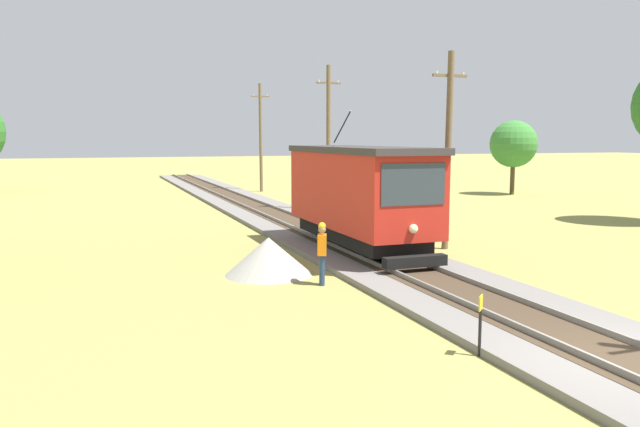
# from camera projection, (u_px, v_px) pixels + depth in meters

# --- Properties ---
(ground_plane) EXTENTS (260.00, 260.00, 0.00)m
(ground_plane) POSITION_uv_depth(u_px,v_px,m) (633.00, 372.00, 11.17)
(ground_plane) COLOR olive
(track_ballast) EXTENTS (4.20, 120.00, 0.18)m
(track_ballast) POSITION_uv_depth(u_px,v_px,m) (633.00, 367.00, 11.16)
(track_ballast) COLOR slate
(track_ballast) RESTS_ON ground
(sleeper_bed) EXTENTS (2.04, 120.00, 0.01)m
(sleeper_bed) POSITION_uv_depth(u_px,v_px,m) (634.00, 362.00, 11.15)
(sleeper_bed) COLOR #423323
(sleeper_bed) RESTS_ON track_ballast
(rail_left) EXTENTS (0.07, 120.00, 0.14)m
(rail_left) POSITION_uv_depth(u_px,v_px,m) (602.00, 363.00, 10.90)
(rail_left) COLOR gray
(rail_left) RESTS_ON track_ballast
(red_tram) EXTENTS (2.60, 8.54, 4.79)m
(red_tram) POSITION_uv_depth(u_px,v_px,m) (359.00, 193.00, 22.30)
(red_tram) COLOR red
(red_tram) RESTS_ON rail_right
(utility_pole_near_tram) EXTENTS (1.40, 0.39, 7.23)m
(utility_pole_near_tram) POSITION_uv_depth(u_px,v_px,m) (448.00, 149.00, 23.04)
(utility_pole_near_tram) COLOR brown
(utility_pole_near_tram) RESTS_ON ground
(utility_pole_mid) EXTENTS (1.40, 0.24, 8.04)m
(utility_pole_mid) POSITION_uv_depth(u_px,v_px,m) (328.00, 138.00, 34.52)
(utility_pole_mid) COLOR brown
(utility_pole_mid) RESTS_ON ground
(utility_pole_far) EXTENTS (1.40, 0.36, 8.22)m
(utility_pole_far) POSITION_uv_depth(u_px,v_px,m) (261.00, 137.00, 48.15)
(utility_pole_far) COLOR brown
(utility_pole_far) RESTS_ON ground
(trackside_signal_marker) EXTENTS (0.21, 0.21, 1.18)m
(trackside_signal_marker) POSITION_uv_depth(u_px,v_px,m) (480.00, 322.00, 11.90)
(trackside_signal_marker) COLOR black
(trackside_signal_marker) RESTS_ON ground
(gravel_pile) EXTENTS (2.65, 2.65, 1.15)m
(gravel_pile) POSITION_uv_depth(u_px,v_px,m) (269.00, 256.00, 19.02)
(gravel_pile) COLOR #9E998E
(gravel_pile) RESTS_ON ground
(track_worker) EXTENTS (0.37, 0.44, 1.78)m
(track_worker) POSITION_uv_depth(u_px,v_px,m) (322.00, 251.00, 17.65)
(track_worker) COLOR navy
(track_worker) RESTS_ON ground
(tree_right_near) EXTENTS (3.40, 3.40, 5.38)m
(tree_right_near) POSITION_uv_depth(u_px,v_px,m) (514.00, 144.00, 45.59)
(tree_right_near) COLOR #4C3823
(tree_right_near) RESTS_ON ground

